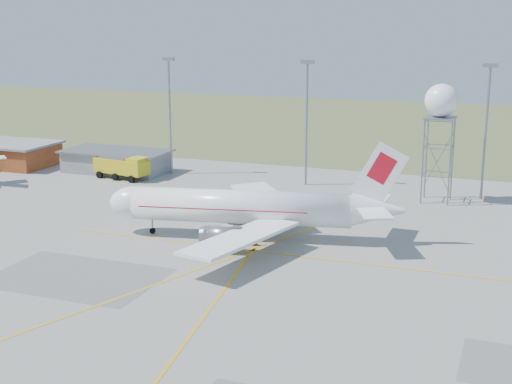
% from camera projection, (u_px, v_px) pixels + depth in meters
% --- Properties ---
extents(ground, '(400.00, 400.00, 0.00)m').
position_uv_depth(ground, '(182.00, 372.00, 55.23)').
color(ground, gray).
rests_on(ground, ground).
extents(grass_strip, '(400.00, 120.00, 0.03)m').
position_uv_depth(grass_strip, '(427.00, 128.00, 182.59)').
color(grass_strip, '#495B32').
rests_on(grass_strip, ground).
extents(building_grey, '(19.00, 10.00, 3.90)m').
position_uv_depth(building_grey, '(117.00, 161.00, 128.47)').
color(building_grey, gray).
rests_on(building_grey, ground).
extents(mast_a, '(2.20, 0.50, 20.50)m').
position_uv_depth(mast_a, '(170.00, 106.00, 124.50)').
color(mast_a, gray).
rests_on(mast_a, ground).
extents(mast_b, '(2.20, 0.50, 20.50)m').
position_uv_depth(mast_b, '(307.00, 112.00, 115.90)').
color(mast_b, gray).
rests_on(mast_b, ground).
extents(mast_c, '(2.20, 0.50, 20.50)m').
position_uv_depth(mast_c, '(487.00, 121.00, 106.27)').
color(mast_c, gray).
rests_on(mast_c, ground).
extents(airliner_main, '(37.13, 35.53, 12.69)m').
position_uv_depth(airliner_main, '(246.00, 208.00, 88.56)').
color(airliner_main, white).
rests_on(airliner_main, ground).
extents(radar_tower, '(4.88, 4.88, 17.68)m').
position_uv_depth(radar_tower, '(439.00, 136.00, 105.35)').
color(radar_tower, gray).
rests_on(radar_tower, ground).
extents(fire_truck, '(10.45, 5.41, 4.01)m').
position_uv_depth(fire_truck, '(123.00, 168.00, 122.74)').
color(fire_truck, gold).
rests_on(fire_truck, ground).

